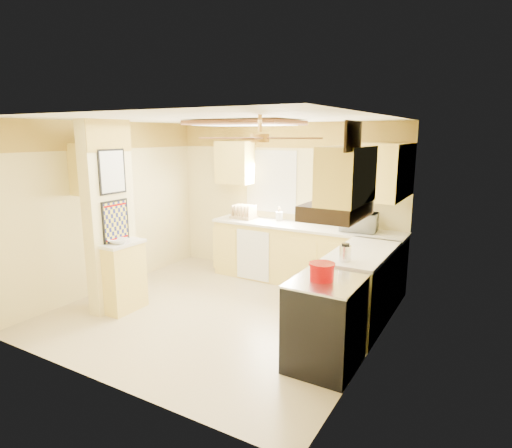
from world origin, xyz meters
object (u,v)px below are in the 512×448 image
Objects in this scene: stove at (325,323)px; kettle at (345,253)px; dutch_oven at (322,271)px; microwave at (359,222)px; bowl at (118,241)px.

kettle is (-0.03, 0.63, 0.57)m from stove.
kettle is at bearing 88.30° from dutch_oven.
dutch_oven is at bearing -162.93° from stove.
stove is 0.54m from dutch_oven.
microwave is 1.95× the size of dutch_oven.
microwave is at bearing 41.89° from bowl.
microwave is at bearing 98.68° from stove.
bowl is (-2.48, -2.22, -0.11)m from microwave.
dutch_oven is at bearing -91.70° from kettle.
bowl is 1.18× the size of kettle.
bowl is (-2.81, -0.07, 0.51)m from stove.
dutch_oven is at bearing 1.09° from bowl.
dutch_oven is (0.28, -2.17, -0.08)m from microwave.
dutch_oven is 0.65m from kettle.
microwave reaches higher than bowl.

